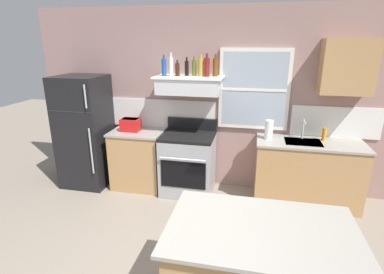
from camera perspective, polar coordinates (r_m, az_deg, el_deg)
back_wall at (r=4.54m, az=3.71°, el=6.88°), size 5.40×0.11×2.70m
refrigerator at (r=4.97m, az=-19.74°, el=0.98°), size 0.70×0.72×1.73m
counter_left_of_stove at (r=4.77m, az=-10.08°, el=-4.06°), size 0.79×0.63×0.91m
toaster at (r=4.62m, az=-11.64°, el=2.36°), size 0.30×0.20×0.19m
stove_range at (r=4.51m, az=-0.74°, el=-4.99°), size 0.76×0.69×1.09m
range_hood_shelf at (r=4.29m, az=-0.52°, el=9.93°), size 0.96×0.52×0.24m
bottle_blue_liqueur at (r=4.30m, az=-5.36°, el=13.13°), size 0.07×0.07×0.29m
bottle_clear_tall at (r=4.28m, az=-4.02°, el=13.32°), size 0.06×0.06×0.32m
bottle_brown_stout at (r=4.27m, az=-2.80°, el=12.77°), size 0.06×0.06×0.22m
bottle_balsamic_dark at (r=4.31m, az=-1.01°, el=13.02°), size 0.06×0.06×0.25m
bottle_olive_oil_square at (r=4.30m, az=0.43°, el=13.07°), size 0.06×0.06×0.26m
bottle_champagne_gold_foil at (r=4.25m, az=1.74°, el=13.17°), size 0.08×0.08×0.29m
bottle_red_label_wine at (r=4.20m, az=2.92°, el=13.20°), size 0.07×0.07×0.31m
bottle_amber_wine at (r=4.25m, az=4.49°, el=13.18°), size 0.07×0.07×0.30m
counter_right_with_sink at (r=4.52m, az=21.04°, el=-6.31°), size 1.43×0.63×0.91m
sink_faucet at (r=4.39m, az=20.48°, el=1.78°), size 0.03×0.17×0.28m
paper_towel_roll at (r=4.26m, az=14.45°, el=1.33°), size 0.11×0.11×0.27m
dish_soap_bottle at (r=4.47m, az=23.90°, el=0.49°), size 0.06×0.06×0.18m
upper_cabinet_right at (r=4.39m, az=27.51°, el=11.78°), size 0.64×0.32×0.70m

